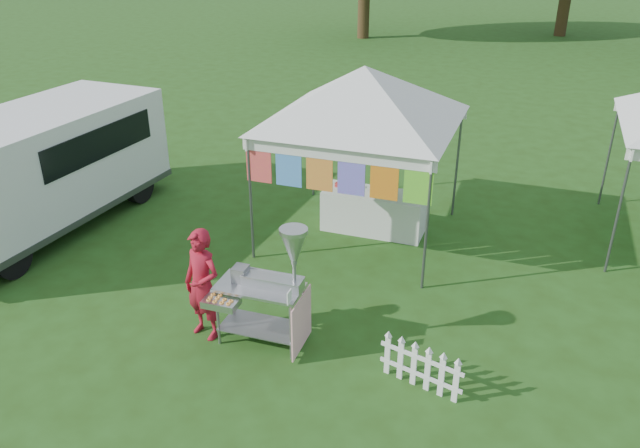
% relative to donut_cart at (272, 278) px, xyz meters
% --- Properties ---
extents(ground, '(120.00, 120.00, 0.00)m').
position_rel_donut_cart_xyz_m(ground, '(0.13, -0.01, -1.01)').
color(ground, '#264914').
rests_on(ground, ground).
extents(canopy_main, '(4.24, 4.24, 3.45)m').
position_rel_donut_cart_xyz_m(canopy_main, '(0.13, 3.48, 1.97)').
color(canopy_main, '#59595E').
rests_on(canopy_main, ground).
extents(donut_cart, '(1.24, 0.87, 1.72)m').
position_rel_donut_cart_xyz_m(donut_cart, '(0.00, 0.00, 0.00)').
color(donut_cart, gray).
rests_on(donut_cart, ground).
extents(vendor, '(0.64, 0.51, 1.56)m').
position_rel_donut_cart_xyz_m(vendor, '(-0.95, -0.11, -0.23)').
color(vendor, '#A51427').
rests_on(vendor, ground).
extents(cargo_van, '(2.25, 5.13, 2.09)m').
position_rel_donut_cart_xyz_m(cargo_van, '(-5.36, 1.97, 0.11)').
color(cargo_van, white).
rests_on(cargo_van, ground).
extents(picket_fence, '(1.05, 0.30, 0.56)m').
position_rel_donut_cart_xyz_m(picket_fence, '(1.98, -0.19, -0.73)').
color(picket_fence, white).
rests_on(picket_fence, ground).
extents(display_table, '(1.80, 0.70, 0.74)m').
position_rel_donut_cart_xyz_m(display_table, '(0.31, 3.74, -0.64)').
color(display_table, white).
rests_on(display_table, ground).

